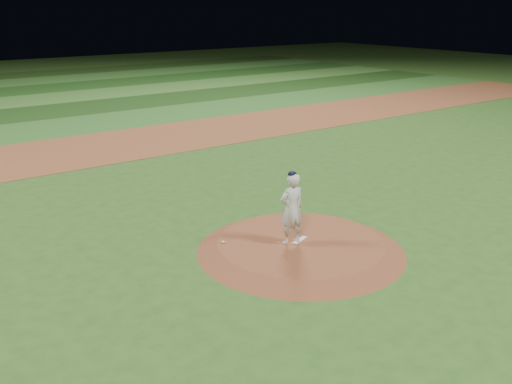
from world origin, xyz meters
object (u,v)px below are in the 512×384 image
(pitchers_mound, at_px, (301,246))
(pitcher_on_mound, at_px, (292,208))
(pitching_rubber, at_px, (300,240))
(rosin_bag, at_px, (223,242))

(pitchers_mound, relative_size, pitcher_on_mound, 2.80)
(pitching_rubber, bearing_deg, rosin_bag, 126.87)
(pitchers_mound, xyz_separation_m, rosin_bag, (-1.70, 1.15, 0.15))
(pitching_rubber, xyz_separation_m, pitcher_on_mound, (-0.29, 0.02, 0.95))
(pitching_rubber, distance_m, rosin_bag, 2.04)
(pitchers_mound, distance_m, rosin_bag, 2.06)
(rosin_bag, relative_size, pitcher_on_mound, 0.05)
(pitcher_on_mound, bearing_deg, pitchers_mound, -19.04)
(pitching_rubber, height_order, pitcher_on_mound, pitcher_on_mound)
(pitchers_mound, xyz_separation_m, pitching_rubber, (0.03, 0.07, 0.14))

